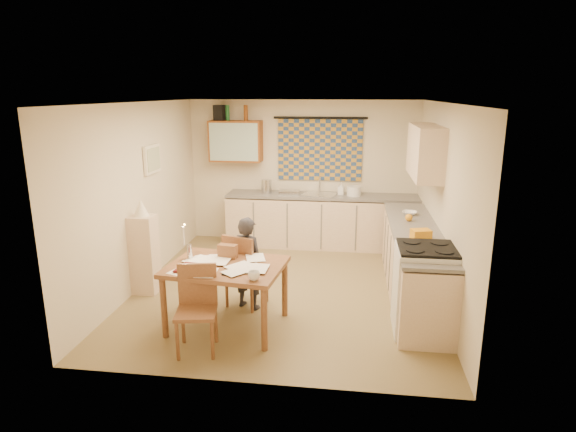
# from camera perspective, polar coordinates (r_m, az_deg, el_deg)

# --- Properties ---
(floor) EXTENTS (4.00, 4.50, 0.02)m
(floor) POSITION_cam_1_polar(r_m,az_deg,el_deg) (6.72, -0.32, -8.63)
(floor) COLOR brown
(floor) RESTS_ON ground
(ceiling) EXTENTS (4.00, 4.50, 0.02)m
(ceiling) POSITION_cam_1_polar(r_m,az_deg,el_deg) (6.18, -0.36, 13.40)
(ceiling) COLOR white
(ceiling) RESTS_ON floor
(wall_back) EXTENTS (4.00, 0.02, 2.50)m
(wall_back) POSITION_cam_1_polar(r_m,az_deg,el_deg) (8.53, 1.75, 5.21)
(wall_back) COLOR beige
(wall_back) RESTS_ON floor
(wall_front) EXTENTS (4.00, 0.02, 2.50)m
(wall_front) POSITION_cam_1_polar(r_m,az_deg,el_deg) (4.18, -4.61, -4.81)
(wall_front) COLOR beige
(wall_front) RESTS_ON floor
(wall_left) EXTENTS (0.02, 4.50, 2.50)m
(wall_left) POSITION_cam_1_polar(r_m,az_deg,el_deg) (6.89, -17.15, 2.31)
(wall_left) COLOR beige
(wall_left) RESTS_ON floor
(wall_right) EXTENTS (0.02, 4.50, 2.50)m
(wall_right) POSITION_cam_1_polar(r_m,az_deg,el_deg) (6.38, 17.86, 1.31)
(wall_right) COLOR beige
(wall_right) RESTS_ON floor
(window_blind) EXTENTS (1.45, 0.03, 1.05)m
(window_blind) POSITION_cam_1_polar(r_m,az_deg,el_deg) (8.41, 3.80, 7.80)
(window_blind) COLOR navy
(window_blind) RESTS_ON wall_back
(curtain_rod) EXTENTS (1.60, 0.04, 0.04)m
(curtain_rod) POSITION_cam_1_polar(r_m,az_deg,el_deg) (8.34, 3.85, 11.54)
(curtain_rod) COLOR black
(curtain_rod) RESTS_ON wall_back
(wall_cabinet) EXTENTS (0.90, 0.34, 0.70)m
(wall_cabinet) POSITION_cam_1_polar(r_m,az_deg,el_deg) (8.48, -6.20, 8.82)
(wall_cabinet) COLOR brown
(wall_cabinet) RESTS_ON wall_back
(wall_cabinet_glass) EXTENTS (0.84, 0.02, 0.64)m
(wall_cabinet_glass) POSITION_cam_1_polar(r_m,az_deg,el_deg) (8.31, -6.47, 8.70)
(wall_cabinet_glass) COLOR #99B2A5
(wall_cabinet_glass) RESTS_ON wall_back
(upper_cabinet_right) EXTENTS (0.34, 1.30, 0.70)m
(upper_cabinet_right) POSITION_cam_1_polar(r_m,az_deg,el_deg) (6.78, 15.95, 7.36)
(upper_cabinet_right) COLOR #D3B28F
(upper_cabinet_right) RESTS_ON wall_right
(framed_print) EXTENTS (0.04, 0.50, 0.40)m
(framed_print) POSITION_cam_1_polar(r_m,az_deg,el_deg) (7.16, -15.81, 6.51)
(framed_print) COLOR #F4E8CB
(framed_print) RESTS_ON wall_left
(print_canvas) EXTENTS (0.01, 0.42, 0.32)m
(print_canvas) POSITION_cam_1_polar(r_m,az_deg,el_deg) (7.15, -15.62, 6.51)
(print_canvas) COLOR beige
(print_canvas) RESTS_ON wall_left
(counter_back) EXTENTS (3.30, 0.62, 0.92)m
(counter_back) POSITION_cam_1_polar(r_m,az_deg,el_deg) (8.37, 4.10, -0.60)
(counter_back) COLOR #D3B28F
(counter_back) RESTS_ON floor
(counter_right) EXTENTS (0.62, 2.95, 0.92)m
(counter_right) POSITION_cam_1_polar(r_m,az_deg,el_deg) (6.55, 14.63, -5.39)
(counter_right) COLOR #D3B28F
(counter_right) RESTS_ON floor
(stove) EXTENTS (0.65, 0.65, 1.00)m
(stove) POSITION_cam_1_polar(r_m,az_deg,el_deg) (5.62, 15.85, -8.39)
(stove) COLOR white
(stove) RESTS_ON floor
(sink) EXTENTS (0.64, 0.56, 0.10)m
(sink) POSITION_cam_1_polar(r_m,az_deg,el_deg) (8.27, 3.73, 2.28)
(sink) COLOR silver
(sink) RESTS_ON counter_back
(tap) EXTENTS (0.04, 0.04, 0.28)m
(tap) POSITION_cam_1_polar(r_m,az_deg,el_deg) (8.41, 3.78, 3.73)
(tap) COLOR silver
(tap) RESTS_ON counter_back
(dish_rack) EXTENTS (0.37, 0.32, 0.06)m
(dish_rack) POSITION_cam_1_polar(r_m,az_deg,el_deg) (8.31, 0.16, 2.85)
(dish_rack) COLOR silver
(dish_rack) RESTS_ON counter_back
(kettle) EXTENTS (0.23, 0.23, 0.24)m
(kettle) POSITION_cam_1_polar(r_m,az_deg,el_deg) (8.35, -2.56, 3.53)
(kettle) COLOR silver
(kettle) RESTS_ON counter_back
(mixing_bowl) EXTENTS (0.25, 0.25, 0.16)m
(mixing_bowl) POSITION_cam_1_polar(r_m,az_deg,el_deg) (8.23, 7.82, 2.96)
(mixing_bowl) COLOR white
(mixing_bowl) RESTS_ON counter_back
(soap_bottle) EXTENTS (0.14, 0.14, 0.21)m
(soap_bottle) POSITION_cam_1_polar(r_m,az_deg,el_deg) (8.27, 6.33, 3.26)
(soap_bottle) COLOR white
(soap_bottle) RESTS_ON counter_back
(bowl) EXTENTS (0.29, 0.29, 0.05)m
(bowl) POSITION_cam_1_polar(r_m,az_deg,el_deg) (7.10, 14.21, 0.34)
(bowl) COLOR white
(bowl) RESTS_ON counter_right
(orange_bag) EXTENTS (0.25, 0.21, 0.12)m
(orange_bag) POSITION_cam_1_polar(r_m,az_deg,el_deg) (5.95, 15.47, -2.12)
(orange_bag) COLOR orange
(orange_bag) RESTS_ON counter_right
(fruit_orange) EXTENTS (0.10, 0.10, 0.10)m
(fruit_orange) POSITION_cam_1_polar(r_m,az_deg,el_deg) (6.74, 14.13, -0.18)
(fruit_orange) COLOR orange
(fruit_orange) RESTS_ON counter_right
(speaker) EXTENTS (0.17, 0.21, 0.26)m
(speaker) POSITION_cam_1_polar(r_m,az_deg,el_deg) (8.51, -8.15, 12.02)
(speaker) COLOR black
(speaker) RESTS_ON wall_cabinet
(bottle_green) EXTENTS (0.08, 0.08, 0.26)m
(bottle_green) POSITION_cam_1_polar(r_m,az_deg,el_deg) (8.48, -7.19, 12.05)
(bottle_green) COLOR #195926
(bottle_green) RESTS_ON wall_cabinet
(bottle_brown) EXTENTS (0.09, 0.09, 0.26)m
(bottle_brown) POSITION_cam_1_polar(r_m,az_deg,el_deg) (8.40, -5.03, 12.08)
(bottle_brown) COLOR brown
(bottle_brown) RESTS_ON wall_cabinet
(dining_table) EXTENTS (1.37, 1.10, 0.75)m
(dining_table) POSITION_cam_1_polar(r_m,az_deg,el_deg) (5.60, -7.23, -9.30)
(dining_table) COLOR brown
(dining_table) RESTS_ON floor
(chair_far) EXTENTS (0.55, 0.55, 0.95)m
(chair_far) POSITION_cam_1_polar(r_m,az_deg,el_deg) (6.14, -4.99, -7.93)
(chair_far) COLOR brown
(chair_far) RESTS_ON floor
(chair_near) EXTENTS (0.47, 0.47, 0.90)m
(chair_near) POSITION_cam_1_polar(r_m,az_deg,el_deg) (5.20, -10.72, -12.63)
(chair_near) COLOR brown
(chair_near) RESTS_ON floor
(person) EXTENTS (0.62, 0.57, 1.17)m
(person) POSITION_cam_1_polar(r_m,az_deg,el_deg) (5.96, -4.80, -5.58)
(person) COLOR black
(person) RESTS_ON floor
(shelf_stand) EXTENTS (0.32, 0.30, 1.06)m
(shelf_stand) POSITION_cam_1_polar(r_m,az_deg,el_deg) (6.69, -16.63, -4.40)
(shelf_stand) COLOR #D3B28F
(shelf_stand) RESTS_ON floor
(lampshade) EXTENTS (0.20, 0.20, 0.22)m
(lampshade) POSITION_cam_1_polar(r_m,az_deg,el_deg) (6.52, -17.03, 0.95)
(lampshade) COLOR #F4E8CB
(lampshade) RESTS_ON shelf_stand
(letter_rack) EXTENTS (0.23, 0.13, 0.16)m
(letter_rack) POSITION_cam_1_polar(r_m,az_deg,el_deg) (5.66, -7.16, -4.16)
(letter_rack) COLOR brown
(letter_rack) RESTS_ON dining_table
(mug) EXTENTS (0.17, 0.17, 0.09)m
(mug) POSITION_cam_1_polar(r_m,az_deg,el_deg) (4.99, -4.06, -7.07)
(mug) COLOR white
(mug) RESTS_ON dining_table
(magazine) EXTENTS (0.30, 0.35, 0.03)m
(magazine) POSITION_cam_1_polar(r_m,az_deg,el_deg) (5.44, -12.80, -5.93)
(magazine) COLOR maroon
(magazine) RESTS_ON dining_table
(book) EXTENTS (0.32, 0.34, 0.02)m
(book) POSITION_cam_1_polar(r_m,az_deg,el_deg) (5.53, -11.53, -5.57)
(book) COLOR orange
(book) RESTS_ON dining_table
(orange_box) EXTENTS (0.13, 0.09, 0.04)m
(orange_box) POSITION_cam_1_polar(r_m,az_deg,el_deg) (5.33, -11.75, -6.22)
(orange_box) COLOR orange
(orange_box) RESTS_ON dining_table
(eyeglasses) EXTENTS (0.13, 0.05, 0.02)m
(eyeglasses) POSITION_cam_1_polar(r_m,az_deg,el_deg) (5.16, -7.13, -6.89)
(eyeglasses) COLOR black
(eyeglasses) RESTS_ON dining_table
(candle_holder) EXTENTS (0.07, 0.07, 0.18)m
(candle_holder) POSITION_cam_1_polar(r_m,az_deg,el_deg) (5.68, -11.58, -4.17)
(candle_holder) COLOR silver
(candle_holder) RESTS_ON dining_table
(candle) EXTENTS (0.03, 0.03, 0.22)m
(candle) POSITION_cam_1_polar(r_m,az_deg,el_deg) (5.60, -12.29, -2.33)
(candle) COLOR white
(candle) RESTS_ON dining_table
(candle_flame) EXTENTS (0.02, 0.02, 0.02)m
(candle_flame) POSITION_cam_1_polar(r_m,az_deg,el_deg) (5.60, -12.15, -1.02)
(candle_flame) COLOR #FFCC66
(candle_flame) RESTS_ON dining_table
(papers) EXTENTS (1.07, 0.86, 0.02)m
(papers) POSITION_cam_1_polar(r_m,az_deg,el_deg) (5.44, -8.06, -5.74)
(papers) COLOR white
(papers) RESTS_ON dining_table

